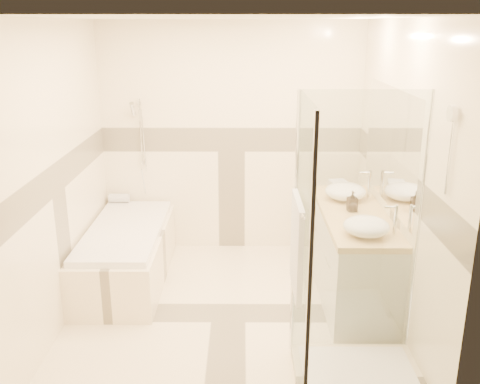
{
  "coord_description": "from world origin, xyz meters",
  "views": [
    {
      "loc": [
        0.12,
        -4.2,
        2.46
      ],
      "look_at": [
        0.1,
        0.25,
        1.05
      ],
      "focal_mm": 40.0,
      "sensor_mm": 36.0,
      "label": 1
    }
  ],
  "objects_px": {
    "amenity_bottle_b": "(352,205)",
    "vessel_sink_far": "(366,226)",
    "bathtub": "(127,251)",
    "vanity": "(352,255)",
    "shower_enclosure": "(346,321)",
    "amenity_bottle_a": "(352,201)",
    "vessel_sink_near": "(345,191)"
  },
  "relations": [
    {
      "from": "amenity_bottle_b",
      "to": "vessel_sink_far",
      "type": "bearing_deg",
      "value": -90.0
    },
    {
      "from": "bathtub",
      "to": "vanity",
      "type": "distance_m",
      "value": 2.18
    },
    {
      "from": "shower_enclosure",
      "to": "vessel_sink_far",
      "type": "xyz_separation_m",
      "value": [
        0.27,
        0.72,
        0.42
      ]
    },
    {
      "from": "vanity",
      "to": "amenity_bottle_a",
      "type": "height_order",
      "value": "amenity_bottle_a"
    },
    {
      "from": "vanity",
      "to": "vessel_sink_near",
      "type": "height_order",
      "value": "vessel_sink_near"
    },
    {
      "from": "vanity",
      "to": "vessel_sink_far",
      "type": "xyz_separation_m",
      "value": [
        -0.02,
        -0.55,
        0.5
      ]
    },
    {
      "from": "bathtub",
      "to": "amenity_bottle_b",
      "type": "bearing_deg",
      "value": -9.05
    },
    {
      "from": "amenity_bottle_a",
      "to": "vessel_sink_near",
      "type": "bearing_deg",
      "value": 90.0
    },
    {
      "from": "shower_enclosure",
      "to": "bathtub",
      "type": "bearing_deg",
      "value": 138.9
    },
    {
      "from": "vessel_sink_near",
      "to": "vessel_sink_far",
      "type": "relative_size",
      "value": 1.06
    },
    {
      "from": "bathtub",
      "to": "amenity_bottle_a",
      "type": "distance_m",
      "value": 2.25
    },
    {
      "from": "bathtub",
      "to": "vanity",
      "type": "bearing_deg",
      "value": -9.25
    },
    {
      "from": "bathtub",
      "to": "vessel_sink_near",
      "type": "xyz_separation_m",
      "value": [
        2.13,
        0.01,
        0.62
      ]
    },
    {
      "from": "vanity",
      "to": "vessel_sink_far",
      "type": "height_order",
      "value": "vessel_sink_far"
    },
    {
      "from": "shower_enclosure",
      "to": "amenity_bottle_b",
      "type": "relative_size",
      "value": 15.72
    },
    {
      "from": "vanity",
      "to": "vessel_sink_far",
      "type": "bearing_deg",
      "value": -92.09
    },
    {
      "from": "amenity_bottle_a",
      "to": "shower_enclosure",
      "type": "bearing_deg",
      "value": -101.85
    },
    {
      "from": "shower_enclosure",
      "to": "amenity_bottle_a",
      "type": "xyz_separation_m",
      "value": [
        0.27,
        1.3,
        0.44
      ]
    },
    {
      "from": "vanity",
      "to": "amenity_bottle_a",
      "type": "xyz_separation_m",
      "value": [
        -0.02,
        0.03,
        0.52
      ]
    },
    {
      "from": "bathtub",
      "to": "amenity_bottle_b",
      "type": "xyz_separation_m",
      "value": [
        2.13,
        -0.34,
        0.61
      ]
    },
    {
      "from": "amenity_bottle_a",
      "to": "amenity_bottle_b",
      "type": "xyz_separation_m",
      "value": [
        0.0,
        -0.02,
        -0.03
      ]
    },
    {
      "from": "amenity_bottle_b",
      "to": "vanity",
      "type": "bearing_deg",
      "value": -28.63
    },
    {
      "from": "amenity_bottle_a",
      "to": "amenity_bottle_b",
      "type": "bearing_deg",
      "value": -90.0
    },
    {
      "from": "vessel_sink_far",
      "to": "amenity_bottle_b",
      "type": "bearing_deg",
      "value": 90.0
    },
    {
      "from": "bathtub",
      "to": "vessel_sink_far",
      "type": "bearing_deg",
      "value": -22.86
    },
    {
      "from": "bathtub",
      "to": "shower_enclosure",
      "type": "bearing_deg",
      "value": -41.1
    },
    {
      "from": "shower_enclosure",
      "to": "amenity_bottle_b",
      "type": "distance_m",
      "value": 1.37
    },
    {
      "from": "amenity_bottle_a",
      "to": "vanity",
      "type": "bearing_deg",
      "value": -55.25
    },
    {
      "from": "bathtub",
      "to": "amenity_bottle_b",
      "type": "distance_m",
      "value": 2.24
    },
    {
      "from": "shower_enclosure",
      "to": "vanity",
      "type": "bearing_deg",
      "value": 77.03
    },
    {
      "from": "vessel_sink_far",
      "to": "shower_enclosure",
      "type": "bearing_deg",
      "value": -110.68
    },
    {
      "from": "vessel_sink_far",
      "to": "amenity_bottle_a",
      "type": "distance_m",
      "value": 0.58
    }
  ]
}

